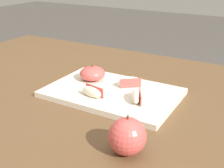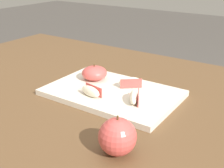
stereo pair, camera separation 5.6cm
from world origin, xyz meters
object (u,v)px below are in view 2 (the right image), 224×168
cutting_board (112,93)px  whole_apple_pink_lady (117,137)px  apple_half_skin_up (94,73)px  apple_wedge_front (131,82)px  apple_wedge_near_knife (91,91)px  apple_wedge_middle (134,97)px

cutting_board → whole_apple_pink_lady: (0.17, -0.23, 0.03)m
apple_half_skin_up → whole_apple_pink_lady: 0.38m
cutting_board → apple_wedge_front: apple_wedge_front is taller
apple_wedge_front → whole_apple_pink_lady: size_ratio=0.77×
whole_apple_pink_lady → apple_half_skin_up: bearing=134.3°
cutting_board → apple_wedge_front: (0.03, 0.05, 0.02)m
cutting_board → apple_wedge_front: bearing=59.2°
apple_wedge_front → whole_apple_pink_lady: (0.14, -0.29, 0.01)m
apple_wedge_near_knife → whole_apple_pink_lady: (0.20, -0.16, 0.01)m
apple_wedge_middle → apple_half_skin_up: bearing=158.9°
apple_wedge_middle → apple_wedge_near_knife: same height
cutting_board → apple_half_skin_up: size_ratio=4.75×
cutting_board → apple_wedge_middle: bearing=-19.2°
apple_half_skin_up → whole_apple_pink_lady: bearing=-45.7°
apple_wedge_near_knife → cutting_board: bearing=68.8°
apple_half_skin_up → apple_wedge_middle: size_ratio=1.14×
apple_half_skin_up → whole_apple_pink_lady: whole_apple_pink_lady is taller
apple_wedge_near_knife → whole_apple_pink_lady: whole_apple_pink_lady is taller
apple_wedge_near_knife → apple_half_skin_up: bearing=122.6°
apple_wedge_middle → cutting_board: bearing=160.8°
cutting_board → apple_wedge_near_knife: (-0.03, -0.07, 0.02)m
whole_apple_pink_lady → cutting_board: bearing=126.2°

